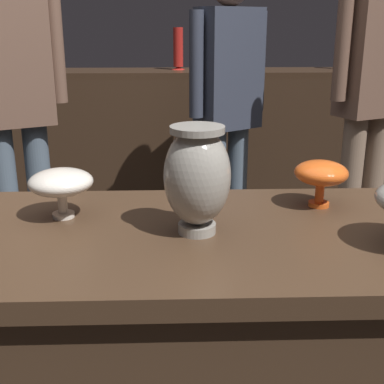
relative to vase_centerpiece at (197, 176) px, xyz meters
The scene contains 10 objects.
display_plinth 0.54m from the vase_centerpiece, 161.90° to the left, with size 1.20×0.64×0.80m.
back_display_shelf 2.25m from the vase_centerpiece, 90.62° to the left, with size 2.60×0.40×0.99m.
vase_centerpiece is the anchor object (origin of this frame).
vase_tall_behind 0.36m from the vase_centerpiece, 161.61° to the left, with size 0.16×0.16×0.13m.
vase_right_accent 0.38m from the vase_centerpiece, 27.12° to the left, with size 0.14×0.14×0.13m.
shelf_vase_center 2.24m from the vase_centerpiece, 90.61° to the left, with size 0.09×0.09×0.26m.
shelf_vase_far_right 2.50m from the vase_centerpiece, 65.95° to the left, with size 0.06×0.06×0.20m.
visitor_near_right 1.58m from the vase_centerpiece, 55.92° to the left, with size 0.43×0.30×1.72m.
visitor_near_left 1.33m from the vase_centerpiece, 123.86° to the left, with size 0.43×0.30×1.73m.
visitor_center_back 1.54m from the vase_centerpiece, 81.59° to the left, with size 0.41×0.32×1.52m.
Camera 1 is at (-0.03, -1.14, 1.28)m, focal length 48.19 mm.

